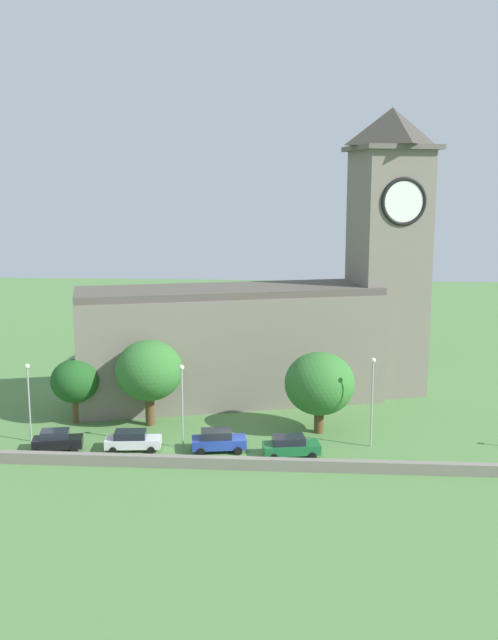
# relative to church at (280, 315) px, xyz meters

# --- Properties ---
(ground_plane) EXTENTS (200.00, 200.00, 0.00)m
(ground_plane) POSITION_rel_church_xyz_m (-3.08, -3.05, -8.87)
(ground_plane) COLOR #517F42
(church) EXTENTS (37.64, 18.54, 30.02)m
(church) POSITION_rel_church_xyz_m (0.00, 0.00, 0.00)
(church) COLOR slate
(church) RESTS_ON ground
(quay_barrier) EXTENTS (53.28, 0.70, 0.94)m
(quay_barrier) POSITION_rel_church_xyz_m (-3.08, -20.37, -8.40)
(quay_barrier) COLOR gray
(quay_barrier) RESTS_ON ground
(car_black) EXTENTS (4.40, 2.75, 1.83)m
(car_black) POSITION_rel_church_xyz_m (-18.25, -17.50, -7.95)
(car_black) COLOR black
(car_black) RESTS_ON ground
(car_white) EXTENTS (4.85, 2.63, 1.66)m
(car_white) POSITION_rel_church_xyz_m (-11.94, -16.79, -8.03)
(car_white) COLOR silver
(car_white) RESTS_ON ground
(car_blue) EXTENTS (4.79, 2.87, 1.85)m
(car_blue) POSITION_rel_church_xyz_m (-4.65, -16.59, -7.93)
(car_blue) COLOR #233D9E
(car_blue) RESTS_ON ground
(car_green) EXTENTS (4.94, 2.93, 1.74)m
(car_green) POSITION_rel_church_xyz_m (1.47, -17.35, -7.99)
(car_green) COLOR #1E6B38
(car_green) RESTS_ON ground
(streetlamp_west_end) EXTENTS (0.44, 0.44, 7.00)m
(streetlamp_west_end) POSITION_rel_church_xyz_m (-21.32, -15.37, -4.20)
(streetlamp_west_end) COLOR #9EA0A5
(streetlamp_west_end) RESTS_ON ground
(streetlamp_west_mid) EXTENTS (0.44, 0.44, 7.30)m
(streetlamp_west_mid) POSITION_rel_church_xyz_m (-7.77, -16.00, -4.02)
(streetlamp_west_mid) COLOR #9EA0A5
(streetlamp_west_mid) RESTS_ON ground
(streetlamp_central) EXTENTS (0.44, 0.44, 7.83)m
(streetlamp_central) POSITION_rel_church_xyz_m (8.31, -14.51, -3.72)
(streetlamp_central) COLOR #9EA0A5
(streetlamp_central) RESTS_ON ground
(tree_by_tower) EXTENTS (6.31, 6.31, 7.45)m
(tree_by_tower) POSITION_rel_church_xyz_m (3.93, -11.21, -4.29)
(tree_by_tower) COLOR brown
(tree_by_tower) RESTS_ON ground
(tree_riverside_east) EXTENTS (4.52, 4.52, 6.10)m
(tree_riverside_east) POSITION_rel_church_xyz_m (-18.92, -10.02, -4.83)
(tree_riverside_east) COLOR brown
(tree_riverside_east) RESTS_ON ground
(tree_churchyard) EXTENTS (6.26, 6.26, 8.08)m
(tree_churchyard) POSITION_rel_church_xyz_m (-11.79, -10.22, -3.64)
(tree_churchyard) COLOR brown
(tree_churchyard) RESTS_ON ground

